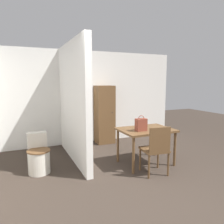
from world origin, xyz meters
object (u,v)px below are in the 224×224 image
(dining_table, at_px, (146,133))
(toilet, at_px, (39,157))
(wooden_chair, at_px, (156,148))
(handbag, at_px, (141,125))
(wooden_cabinet, at_px, (104,114))

(dining_table, distance_m, toilet, 2.14)
(wooden_chair, xyz_separation_m, handbag, (-0.06, 0.42, 0.36))
(handbag, bearing_deg, wooden_cabinet, 90.24)
(wooden_chair, xyz_separation_m, toilet, (-1.94, 0.98, -0.20))
(wooden_chair, distance_m, toilet, 2.18)
(wooden_chair, relative_size, toilet, 1.27)
(dining_table, relative_size, wooden_chair, 1.17)
(dining_table, relative_size, toilet, 1.49)
(dining_table, height_order, wooden_cabinet, wooden_cabinet)
(toilet, distance_m, wooden_cabinet, 2.35)
(wooden_chair, xyz_separation_m, wooden_cabinet, (-0.07, 2.33, 0.29))
(dining_table, bearing_deg, toilet, 167.70)
(dining_table, relative_size, wooden_cabinet, 0.68)
(toilet, height_order, wooden_cabinet, wooden_cabinet)
(dining_table, bearing_deg, wooden_cabinet, 96.14)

